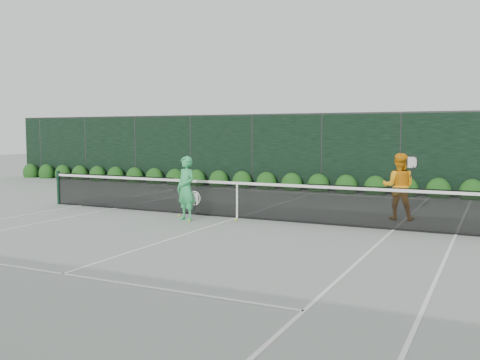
% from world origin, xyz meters
% --- Properties ---
extents(ground, '(80.00, 80.00, 0.00)m').
position_xyz_m(ground, '(0.00, 0.00, 0.00)').
color(ground, gray).
rests_on(ground, ground).
extents(tennis_net, '(12.90, 0.10, 1.07)m').
position_xyz_m(tennis_net, '(-0.02, 0.00, 0.53)').
color(tennis_net, '#113421').
rests_on(tennis_net, ground).
extents(player_woman, '(0.72, 0.60, 1.68)m').
position_xyz_m(player_woman, '(-1.05, -0.90, 0.84)').
color(player_woman, '#37BB66').
rests_on(player_woman, ground).
extents(player_man, '(0.96, 0.75, 1.76)m').
position_xyz_m(player_man, '(3.94, 1.62, 0.88)').
color(player_man, '#FFA515').
rests_on(player_man, ground).
extents(court_lines, '(11.03, 23.83, 0.01)m').
position_xyz_m(court_lines, '(0.00, 0.00, 0.01)').
color(court_lines, white).
rests_on(court_lines, ground).
extents(windscreen_fence, '(32.00, 21.07, 3.06)m').
position_xyz_m(windscreen_fence, '(0.00, -2.71, 1.51)').
color(windscreen_fence, black).
rests_on(windscreen_fence, ground).
extents(hedge_row, '(31.66, 0.65, 0.94)m').
position_xyz_m(hedge_row, '(-0.00, 7.15, 0.23)').
color(hedge_row, '#123B10').
rests_on(hedge_row, ground).
extents(tennis_balls, '(1.79, 0.71, 0.07)m').
position_xyz_m(tennis_balls, '(-0.70, -0.73, 0.03)').
color(tennis_balls, '#B1D72F').
rests_on(tennis_balls, ground).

